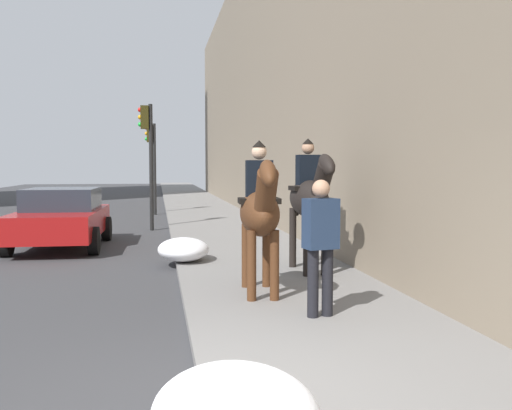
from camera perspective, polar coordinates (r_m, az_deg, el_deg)
name	(u,v)px	position (r m, az deg, el deg)	size (l,w,h in m)	color
sidewalk_slab	(393,395)	(5.17, 13.62, -18.05)	(120.00, 3.20, 0.12)	slate
mounted_horse_near	(260,210)	(8.17, 0.41, -0.55)	(2.15, 0.66, 2.24)	#4C2B16
mounted_horse_far	(310,197)	(9.98, 5.43, 0.83)	(2.15, 0.61, 2.35)	black
pedestrian_greeting	(321,238)	(7.04, 6.50, -3.35)	(0.33, 0.44, 1.70)	black
car_mid_lane	(61,217)	(14.57, -18.95, -1.15)	(4.12, 2.16, 1.44)	maroon
traffic_light_near_curb	(148,146)	(17.69, -10.79, 5.82)	(0.20, 0.44, 3.86)	black
traffic_light_far_curb	(152,154)	(23.39, -10.38, 5.09)	(0.20, 0.44, 3.69)	black
snow_pile_far	(183,249)	(11.31, -7.31, -4.43)	(1.30, 1.00, 0.45)	white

